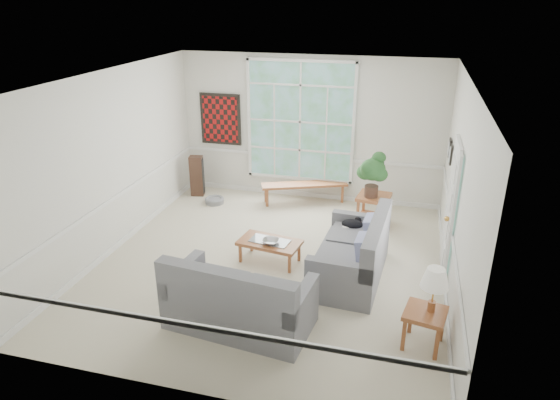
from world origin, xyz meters
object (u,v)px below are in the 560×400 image
Objects in this scene: loveseat_right at (351,247)px; end_table at (373,210)px; coffee_table at (270,251)px; side_table at (423,328)px; loveseat_front at (240,291)px.

loveseat_right is 3.15× the size of end_table.
coffee_table is 1.98× the size of side_table.
loveseat_right is at bearing 127.65° from side_table.
side_table is at bearing 10.64° from loveseat_front.
loveseat_right is 2.03m from loveseat_front.
loveseat_right is 0.99× the size of loveseat_front.
coffee_table is 2.42m from end_table.
loveseat_right is 1.82m from side_table.
coffee_table is 1.70× the size of end_table.
loveseat_front is 3.71× the size of side_table.
loveseat_front is at bearing -124.23° from loveseat_right.
side_table is at bearing -74.94° from end_table.
side_table is at bearing -48.60° from loveseat_right.
end_table is 3.58m from side_table.
loveseat_front reaches higher than end_table.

